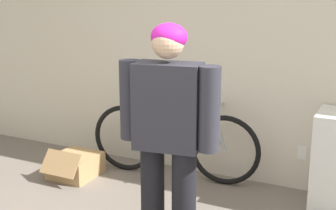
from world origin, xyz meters
TOP-DOWN VIEW (x-y plane):
  - wall_back at (0.00, 2.40)m, footprint 8.00×0.07m
  - person at (-0.07, 0.94)m, footprint 0.70×0.29m
  - bicycle at (-0.61, 2.13)m, footprint 1.67×0.46m
  - cardboard_box at (-1.46, 1.73)m, footprint 0.41×0.51m

SIDE VIEW (x-z plane):
  - cardboard_box at x=-1.46m, z-range -0.04..0.26m
  - bicycle at x=-0.61m, z-range -0.01..0.72m
  - person at x=-0.07m, z-range 0.11..1.68m
  - wall_back at x=0.00m, z-range 0.00..2.60m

